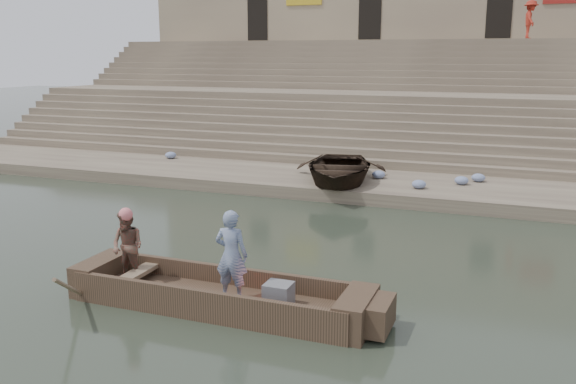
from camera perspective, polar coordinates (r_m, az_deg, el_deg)
The scene contains 14 objects.
ground at distance 14.04m, azimuth -8.43°, elevation -5.98°, with size 120.00×120.00×0.00m, color #2A3527.
lower_landing at distance 21.07m, azimuth 2.22°, elevation 1.01°, with size 32.00×4.00×0.40m, color gray.
mid_landing at distance 28.01m, azimuth 7.23°, elevation 6.31°, with size 32.00×3.00×2.80m, color gray.
upper_landing at distance 34.74m, azimuth 10.10°, elevation 9.42°, with size 32.00×3.00×5.20m, color gray.
ghat_steps at distance 29.61m, azimuth 8.04°, elevation 7.41°, with size 32.00×11.00×5.20m.
building_wall at distance 38.63m, azimuth 11.46°, elevation 14.14°, with size 32.00×5.07×11.20m.
main_rowboat at distance 11.28m, azimuth -6.48°, elevation -10.09°, with size 5.00×1.30×0.22m, color brown.
rowboat_trim at distance 11.11m, azimuth -5.56°, elevation -9.33°, with size 6.04×2.63×2.04m.
standing_man at distance 10.80m, azimuth -5.29°, elevation -5.86°, with size 0.59×0.39×1.63m, color navy.
rowing_man at distance 12.04m, azimuth -14.69°, elevation -4.91°, with size 0.67×0.52×1.37m, color #22664D.
television at distance 10.71m, azimuth -0.94°, elevation -9.49°, with size 0.46×0.42×0.40m.
beached_rowboat at distance 19.95m, azimuth 4.69°, elevation 2.22°, with size 3.12×4.36×0.90m, color #2D2116.
pedestrian at distance 33.55m, azimuth 21.61°, elevation 14.68°, with size 1.20×0.69×1.86m, color #A82A1C.
cloth_bundles at distance 20.88m, azimuth 7.80°, elevation 1.72°, with size 12.25×2.54×0.26m.
Camera 1 is at (6.62, -11.55, 4.46)m, focal length 38.23 mm.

